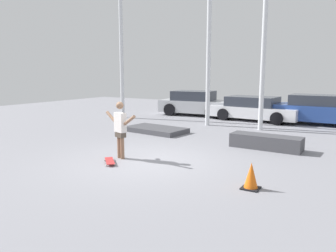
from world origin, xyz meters
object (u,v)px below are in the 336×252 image
(parked_car_white, at_px, (254,109))
(skateboarder, at_px, (120,127))
(parked_car_silver, at_px, (195,103))
(parked_car_blue, at_px, (319,110))
(traffic_cone, at_px, (251,176))
(manual_pad, at_px, (156,130))
(skateboard, at_px, (110,161))
(grind_box, at_px, (266,142))

(parked_car_white, bearing_deg, skateboarder, -92.04)
(parked_car_silver, distance_m, parked_car_blue, 6.52)
(parked_car_blue, relative_size, traffic_cone, 7.47)
(parked_car_silver, bearing_deg, manual_pad, -84.02)
(manual_pad, xyz_separation_m, parked_car_blue, (5.42, 5.71, 0.58))
(skateboarder, distance_m, parked_car_white, 9.54)
(traffic_cone, bearing_deg, skateboarder, 172.36)
(manual_pad, bearing_deg, parked_car_silver, 100.79)
(skateboarder, bearing_deg, traffic_cone, 8.41)
(skateboard, distance_m, parked_car_blue, 11.02)
(parked_car_silver, height_order, parked_car_white, parked_car_silver)
(skateboard, bearing_deg, manual_pad, 152.02)
(parked_car_blue, bearing_deg, skateboard, -110.59)
(skateboarder, xyz_separation_m, parked_car_silver, (-2.56, 9.79, -0.23))
(parked_car_blue, height_order, traffic_cone, parked_car_blue)
(grind_box, distance_m, parked_car_silver, 8.67)
(manual_pad, distance_m, traffic_cone, 7.04)
(grind_box, bearing_deg, parked_car_blue, 83.17)
(parked_car_silver, xyz_separation_m, parked_car_blue, (6.52, -0.06, 0.00))
(skateboarder, relative_size, grind_box, 0.73)
(grind_box, xyz_separation_m, parked_car_white, (-2.23, 6.15, 0.37))
(skateboard, height_order, parked_car_silver, parked_car_silver)
(traffic_cone, bearing_deg, skateboard, -179.41)
(skateboard, height_order, manual_pad, manual_pad)
(manual_pad, bearing_deg, grind_box, -8.44)
(grind_box, distance_m, manual_pad, 4.71)
(skateboarder, distance_m, skateboard, 1.02)
(traffic_cone, bearing_deg, parked_car_white, 106.43)
(skateboarder, xyz_separation_m, traffic_cone, (3.91, -0.52, -0.63))
(grind_box, distance_m, parked_car_white, 6.56)
(parked_car_white, height_order, parked_car_blue, parked_car_blue)
(skateboard, bearing_deg, grind_box, 94.79)
(skateboarder, bearing_deg, parked_car_silver, 120.72)
(parked_car_white, bearing_deg, manual_pad, -110.18)
(skateboard, distance_m, manual_pad, 4.84)
(grind_box, relative_size, parked_car_silver, 0.53)
(parked_car_white, distance_m, parked_car_blue, 3.01)
(skateboard, relative_size, parked_car_blue, 0.16)
(skateboarder, relative_size, skateboard, 2.34)
(manual_pad, height_order, parked_car_white, parked_car_white)
(parked_car_white, distance_m, traffic_cone, 10.44)
(parked_car_white, bearing_deg, traffic_cone, -69.84)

